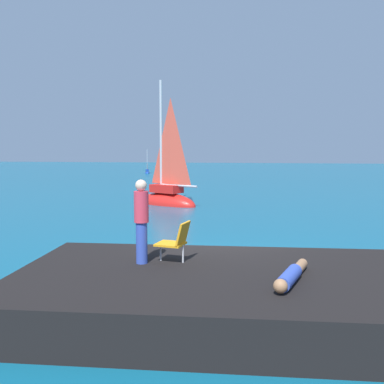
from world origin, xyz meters
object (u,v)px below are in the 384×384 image
at_px(beach_chair, 176,240).
at_px(person_standing, 141,219).
at_px(sailboat_near, 167,197).
at_px(sailboat_far, 147,172).
at_px(person_sunbather, 291,276).

bearing_deg(beach_chair, person_standing, 26.61).
bearing_deg(sailboat_near, sailboat_far, -45.40).
xyz_separation_m(sailboat_far, person_standing, (11.65, -42.91, 1.46)).
distance_m(sailboat_near, sailboat_far, 29.83).
bearing_deg(beach_chair, person_sunbather, 165.62).
relative_size(person_sunbather, beach_chair, 2.15).
bearing_deg(person_sunbather, sailboat_near, 36.27).
relative_size(sailboat_near, sailboat_far, 2.26).
relative_size(sailboat_near, beach_chair, 9.00).
height_order(sailboat_near, sailboat_far, sailboat_near).
xyz_separation_m(person_sunbather, beach_chair, (-2.13, 0.97, 0.33)).
relative_size(sailboat_far, beach_chair, 3.98).
height_order(sailboat_near, person_standing, sailboat_near).
distance_m(person_sunbather, beach_chair, 2.36).
bearing_deg(person_sunbather, person_standing, 90.38).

